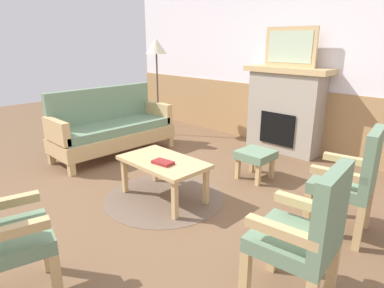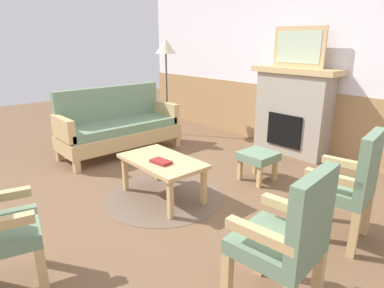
% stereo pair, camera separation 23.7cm
% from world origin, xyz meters
% --- Properties ---
extents(ground_plane, '(14.00, 14.00, 0.00)m').
position_xyz_m(ground_plane, '(0.00, 0.00, 0.00)').
color(ground_plane, brown).
extents(wall_back, '(7.20, 0.14, 2.70)m').
position_xyz_m(wall_back, '(0.00, 2.60, 1.31)').
color(wall_back, white).
rests_on(wall_back, ground_plane).
extents(fireplace, '(1.30, 0.44, 1.28)m').
position_xyz_m(fireplace, '(0.00, 2.35, 0.65)').
color(fireplace, '#A39989').
rests_on(fireplace, ground_plane).
extents(framed_picture, '(0.80, 0.04, 0.56)m').
position_xyz_m(framed_picture, '(0.00, 2.35, 1.56)').
color(framed_picture, tan).
rests_on(framed_picture, fireplace).
extents(couch, '(0.70, 1.80, 0.98)m').
position_xyz_m(couch, '(-1.73, 0.40, 0.40)').
color(couch, tan).
rests_on(couch, ground_plane).
extents(coffee_table, '(0.96, 0.56, 0.44)m').
position_xyz_m(coffee_table, '(-0.07, -0.02, 0.39)').
color(coffee_table, tan).
rests_on(coffee_table, ground_plane).
extents(round_rug, '(1.32, 1.32, 0.01)m').
position_xyz_m(round_rug, '(-0.07, -0.02, 0.00)').
color(round_rug, brown).
rests_on(round_rug, ground_plane).
extents(book_on_table, '(0.23, 0.16, 0.03)m').
position_xyz_m(book_on_table, '(0.02, -0.09, 0.46)').
color(book_on_table, maroon).
rests_on(book_on_table, coffee_table).
extents(footstool, '(0.40, 0.40, 0.36)m').
position_xyz_m(footstool, '(0.33, 1.13, 0.28)').
color(footstool, tan).
rests_on(footstool, ground_plane).
extents(armchair_near_fireplace, '(0.55, 0.55, 0.98)m').
position_xyz_m(armchair_near_fireplace, '(1.61, 0.66, 0.54)').
color(armchair_near_fireplace, tan).
rests_on(armchair_near_fireplace, ground_plane).
extents(armchair_by_window_left, '(0.53, 0.53, 0.98)m').
position_xyz_m(armchair_by_window_left, '(1.73, -0.41, 0.54)').
color(armchair_by_window_left, tan).
rests_on(armchair_by_window_left, ground_plane).
extents(floor_lamp_by_couch, '(0.36, 0.36, 1.68)m').
position_xyz_m(floor_lamp_by_couch, '(-2.10, 1.59, 1.45)').
color(floor_lamp_by_couch, '#332D28').
rests_on(floor_lamp_by_couch, ground_plane).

